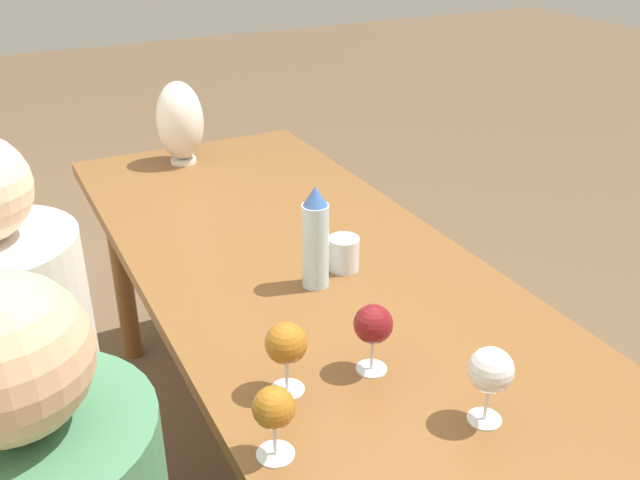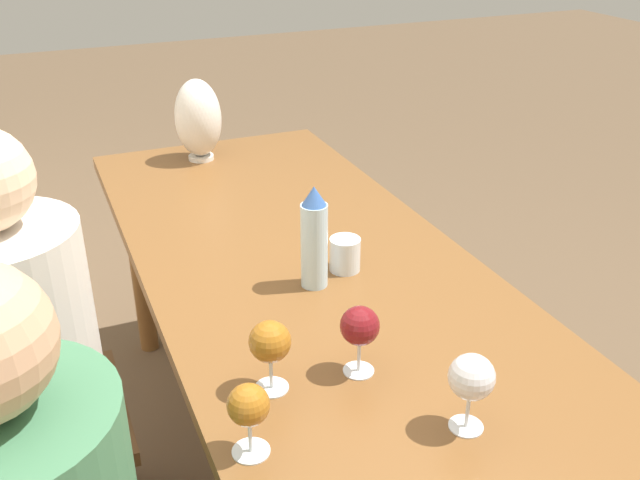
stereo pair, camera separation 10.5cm
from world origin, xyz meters
name	(u,v)px [view 2 (the right image)]	position (x,y,z in m)	size (l,w,h in m)	color
dining_table	(332,320)	(0.00, 0.00, 0.69)	(2.34, 0.81, 0.77)	brown
water_bottle	(314,238)	(0.05, 0.03, 0.89)	(0.06, 0.06, 0.25)	silver
water_tumbler	(345,254)	(0.08, -0.07, 0.81)	(0.08, 0.08, 0.09)	silver
vase	(198,119)	(1.00, 0.06, 0.92)	(0.16, 0.16, 0.28)	silver
wine_glass_0	(360,327)	(-0.30, 0.08, 0.87)	(0.08, 0.08, 0.15)	silver
wine_glass_2	(270,343)	(-0.29, 0.25, 0.87)	(0.08, 0.08, 0.15)	silver
wine_glass_3	(471,378)	(-0.52, -0.03, 0.88)	(0.08, 0.08, 0.15)	silver
wine_glass_5	(249,407)	(-0.43, 0.34, 0.87)	(0.07, 0.07, 0.14)	silver
person_far	(26,356)	(0.21, 0.69, 0.64)	(0.37, 0.37, 1.20)	#2D2D38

